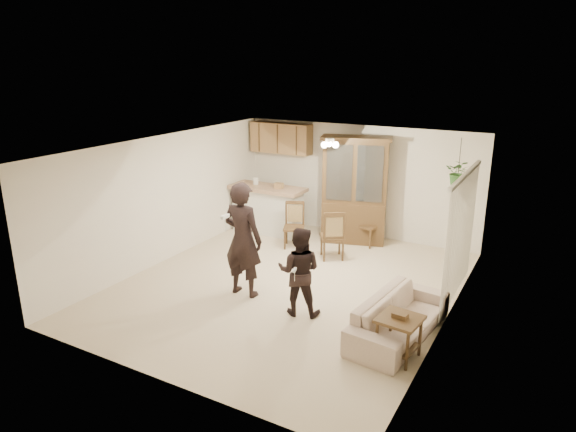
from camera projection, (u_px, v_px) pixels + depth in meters
The scene contains 23 objects.
floor at pixel (288, 285), 9.18m from camera, with size 6.50×6.50×0.00m, color beige.
ceiling at pixel (288, 146), 8.44m from camera, with size 5.50×6.50×0.02m, color silver.
wall_back at pixel (358, 181), 11.53m from camera, with size 5.50×0.02×2.50m, color silver.
wall_front at pixel (156, 290), 6.10m from camera, with size 5.50×0.02×2.50m, color silver.
wall_left at pixel (166, 198), 10.09m from camera, with size 0.02×6.50×2.50m, color silver.
wall_right at pixel (452, 246), 7.53m from camera, with size 0.02×6.50×2.50m, color silver.
breakfast_bar at pixel (268, 211), 11.86m from camera, with size 1.60×0.55×1.00m, color silver.
bar_top at pixel (268, 188), 11.69m from camera, with size 1.75×0.70×0.08m, color tan.
upper_cabinets at pixel (281, 138), 12.01m from camera, with size 1.50×0.34×0.70m, color olive.
vertical_blinds at pixel (460, 237), 8.35m from camera, with size 0.06×2.30×2.10m, color white, non-canonical shape.
ceiling_fixture at pixel (330, 143), 9.38m from camera, with size 0.36×0.36×0.20m, color #FFE5BF, non-canonical shape.
hanging_plant at pixel (458, 172), 9.57m from camera, with size 0.43×0.37×0.48m, color #255723.
plant_cord at pixel (460, 155), 9.47m from camera, with size 0.01×0.01×0.65m, color black.
sofa at pixel (399, 313), 7.42m from camera, with size 1.87×0.73×0.73m, color beige.
adult at pixel (243, 245), 8.60m from camera, with size 0.66×0.43×1.80m, color black.
child at pixel (299, 274), 7.99m from camera, with size 0.66×0.51×1.35m, color black.
china_hutch at pixel (355, 191), 11.07m from camera, with size 1.58×0.97×2.32m.
side_table at pixel (399, 337), 6.89m from camera, with size 0.60×0.60×0.66m.
chair_bar at pixel (294, 235), 10.97m from camera, with size 0.56×0.56×0.97m.
chair_hutch_left at pixel (369, 233), 11.11m from camera, with size 0.54×0.54×0.98m.
chair_hutch_right at pixel (332, 244), 10.36m from camera, with size 0.63×0.63×1.02m.
controller_adult at pixel (225, 217), 8.03m from camera, with size 0.05×0.17×0.05m, color white.
controller_child at pixel (295, 270), 7.62m from camera, with size 0.04×0.12×0.04m, color white.
Camera 1 is at (4.09, -7.35, 3.90)m, focal length 32.00 mm.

